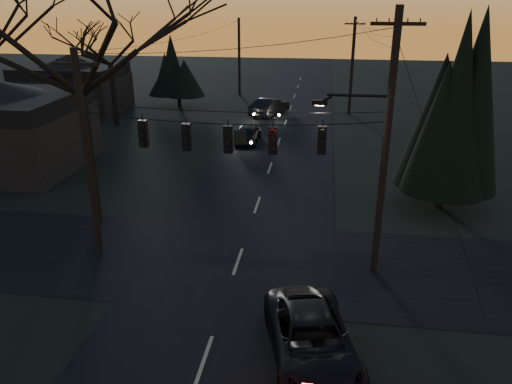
# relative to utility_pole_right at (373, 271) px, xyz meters

# --- Properties ---
(main_road) EXTENTS (8.00, 120.00, 0.02)m
(main_road) POSITION_rel_utility_pole_right_xyz_m (-5.50, 10.00, 0.01)
(main_road) COLOR black
(main_road) RESTS_ON ground
(cross_road) EXTENTS (60.00, 7.00, 0.02)m
(cross_road) POSITION_rel_utility_pole_right_xyz_m (-5.50, 0.00, 0.01)
(cross_road) COLOR black
(cross_road) RESTS_ON ground
(utility_pole_right) EXTENTS (5.00, 0.30, 10.00)m
(utility_pole_right) POSITION_rel_utility_pole_right_xyz_m (0.00, 0.00, 0.00)
(utility_pole_right) COLOR black
(utility_pole_right) RESTS_ON ground
(utility_pole_left) EXTENTS (1.80, 0.30, 8.50)m
(utility_pole_left) POSITION_rel_utility_pole_right_xyz_m (-11.50, 0.00, 0.00)
(utility_pole_left) COLOR black
(utility_pole_left) RESTS_ON ground
(utility_pole_far_r) EXTENTS (1.80, 0.30, 8.50)m
(utility_pole_far_r) POSITION_rel_utility_pole_right_xyz_m (0.00, 28.00, 0.00)
(utility_pole_far_r) COLOR black
(utility_pole_far_r) RESTS_ON ground
(utility_pole_far_l) EXTENTS (0.30, 0.30, 8.00)m
(utility_pole_far_l) POSITION_rel_utility_pole_right_xyz_m (-11.50, 36.00, 0.00)
(utility_pole_far_l) COLOR black
(utility_pole_far_l) RESTS_ON ground
(span_signal_assembly) EXTENTS (11.50, 0.44, 1.53)m
(span_signal_assembly) POSITION_rel_utility_pole_right_xyz_m (-5.74, 0.00, 5.29)
(span_signal_assembly) COLOR black
(span_signal_assembly) RESTS_ON ground
(bare_tree_left) EXTENTS (11.10, 11.10, 12.34)m
(bare_tree_left) POSITION_rel_utility_pole_right_xyz_m (-12.82, 2.77, 8.63)
(bare_tree_left) COLOR black
(bare_tree_left) RESTS_ON ground
(evergreen_right) EXTENTS (4.14, 4.14, 8.81)m
(evergreen_right) POSITION_rel_utility_pole_right_xyz_m (3.88, 7.13, 5.00)
(evergreen_right) COLOR black
(evergreen_right) RESTS_ON ground
(bare_tree_dist) EXTENTS (6.25, 6.25, 9.94)m
(bare_tree_dist) POSITION_rel_utility_pole_right_xyz_m (-19.53, 21.34, 6.94)
(bare_tree_dist) COLOR black
(bare_tree_dist) RESTS_ON ground
(evergreen_dist) EXTENTS (4.04, 4.04, 5.98)m
(evergreen_dist) POSITION_rel_utility_pole_right_xyz_m (-16.44, 29.58, 3.59)
(evergreen_dist) COLOR black
(evergreen_dist) RESTS_ON ground
(house_left_far) EXTENTS (9.00, 7.00, 5.20)m
(house_left_far) POSITION_rel_utility_pole_right_xyz_m (-25.50, 26.00, 2.60)
(house_left_far) COLOR black
(house_left_far) RESTS_ON ground
(suv_near) EXTENTS (3.52, 5.60, 1.44)m
(suv_near) POSITION_rel_utility_pole_right_xyz_m (-2.30, -5.56, 0.72)
(suv_near) COLOR black
(suv_near) RESTS_ON ground
(sedan_oncoming_a) EXTENTS (1.66, 4.09, 1.39)m
(sedan_oncoming_a) POSITION_rel_utility_pole_right_xyz_m (-7.78, 17.67, 0.70)
(sedan_oncoming_a) COLOR black
(sedan_oncoming_a) RESTS_ON ground
(sedan_oncoming_b) EXTENTS (3.44, 4.99, 1.56)m
(sedan_oncoming_b) POSITION_rel_utility_pole_right_xyz_m (-7.18, 26.68, 0.78)
(sedan_oncoming_b) COLOR black
(sedan_oncoming_b) RESTS_ON ground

